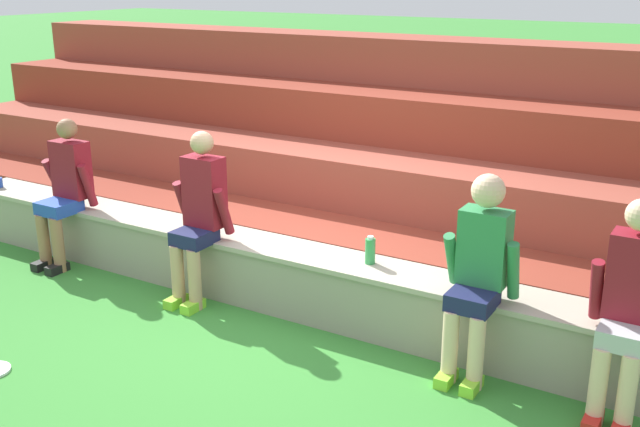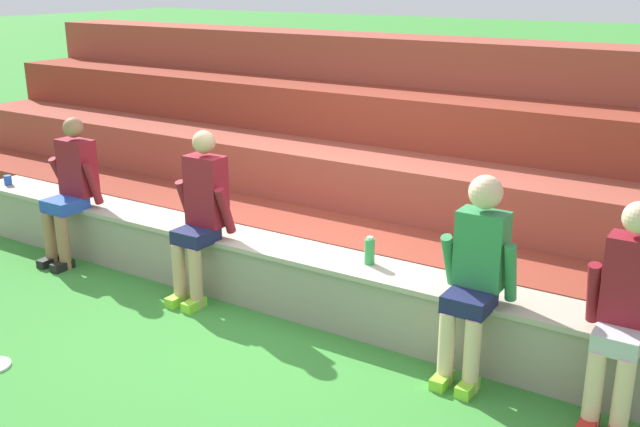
{
  "view_description": "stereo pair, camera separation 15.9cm",
  "coord_description": "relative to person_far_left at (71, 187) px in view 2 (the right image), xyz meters",
  "views": [
    {
      "loc": [
        3.21,
        -4.53,
        2.68
      ],
      "look_at": [
        0.35,
        0.22,
        0.88
      ],
      "focal_mm": 41.83,
      "sensor_mm": 36.0,
      "label": 1
    },
    {
      "loc": [
        3.35,
        -4.45,
        2.68
      ],
      "look_at": [
        0.35,
        0.22,
        0.88
      ],
      "focal_mm": 41.83,
      "sensor_mm": 36.0,
      "label": 2
    }
  ],
  "objects": [
    {
      "name": "ground_plane",
      "position": [
        2.32,
        0.0,
        -0.74
      ],
      "size": [
        80.0,
        80.0,
        0.0
      ],
      "primitive_type": "plane",
      "color": "#388433"
    },
    {
      "name": "stone_seating_wall",
      "position": [
        2.32,
        0.22,
        -0.45
      ],
      "size": [
        7.61,
        0.48,
        0.53
      ],
      "color": "gray",
      "rests_on": "ground"
    },
    {
      "name": "brick_bleachers",
      "position": [
        2.32,
        2.43,
        0.01
      ],
      "size": [
        11.27,
        3.0,
        2.0
      ],
      "color": "maroon",
      "rests_on": "ground"
    },
    {
      "name": "person_far_left",
      "position": [
        0.0,
        0.0,
        0.0
      ],
      "size": [
        0.54,
        0.57,
        1.39
      ],
      "color": "#996B4C",
      "rests_on": "ground"
    },
    {
      "name": "person_left_of_center",
      "position": [
        1.63,
        -0.0,
        0.03
      ],
      "size": [
        0.51,
        0.53,
        1.45
      ],
      "color": "tan",
      "rests_on": "ground"
    },
    {
      "name": "person_center",
      "position": [
        4.05,
        0.01,
        0.03
      ],
      "size": [
        0.51,
        0.57,
        1.41
      ],
      "color": "beige",
      "rests_on": "ground"
    },
    {
      "name": "person_right_of_center",
      "position": [
        5.01,
        -0.03,
        0.0
      ],
      "size": [
        0.48,
        0.52,
        1.4
      ],
      "color": "beige",
      "rests_on": "ground"
    },
    {
      "name": "water_bottle_mid_right",
      "position": [
        3.1,
        0.26,
        -0.1
      ],
      "size": [
        0.08,
        0.08,
        0.22
      ],
      "color": "green",
      "rests_on": "stone_seating_wall"
    },
    {
      "name": "plastic_cup_middle",
      "position": [
        -1.22,
        0.16,
        -0.16
      ],
      "size": [
        0.08,
        0.08,
        0.1
      ],
      "primitive_type": "cylinder",
      "color": "blue",
      "rests_on": "stone_seating_wall"
    }
  ]
}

